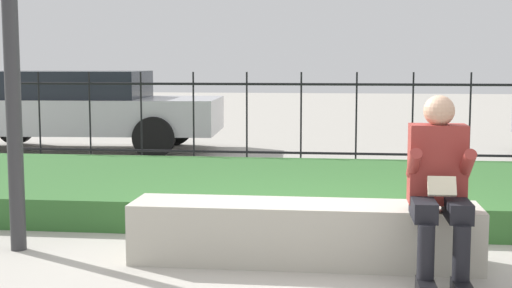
{
  "coord_description": "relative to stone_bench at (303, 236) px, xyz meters",
  "views": [
    {
      "loc": [
        0.18,
        -5.1,
        1.45
      ],
      "look_at": [
        -0.51,
        0.54,
        0.81
      ],
      "focal_mm": 50.0,
      "sensor_mm": 36.0,
      "label": 1
    }
  ],
  "objects": [
    {
      "name": "ground_plane",
      "position": [
        0.09,
        0.0,
        -0.2
      ],
      "size": [
        60.0,
        60.0,
        0.0
      ],
      "primitive_type": "plane",
      "color": "#A8A399"
    },
    {
      "name": "stone_bench",
      "position": [
        0.0,
        0.0,
        0.0
      ],
      "size": [
        2.52,
        0.51,
        0.44
      ],
      "color": "#B7B2A3",
      "rests_on": "ground_plane"
    },
    {
      "name": "person_seated_reader",
      "position": [
        0.92,
        -0.29,
        0.48
      ],
      "size": [
        0.42,
        0.73,
        1.24
      ],
      "color": "black",
      "rests_on": "ground_plane"
    },
    {
      "name": "grass_berm",
      "position": [
        0.09,
        2.22,
        -0.06
      ],
      "size": [
        10.69,
        3.03,
        0.28
      ],
      "color": "#33662D",
      "rests_on": "ground_plane"
    },
    {
      "name": "iron_fence",
      "position": [
        0.09,
        4.3,
        0.51
      ],
      "size": [
        8.69,
        0.03,
        1.34
      ],
      "color": "black",
      "rests_on": "ground_plane"
    },
    {
      "name": "car_parked_left",
      "position": [
        -4.14,
        6.3,
        0.53
      ],
      "size": [
        4.78,
        2.23,
        1.33
      ],
      "rotation": [
        0.0,
        0.0,
        0.06
      ],
      "color": "#B7B7BC",
      "rests_on": "ground_plane"
    }
  ]
}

